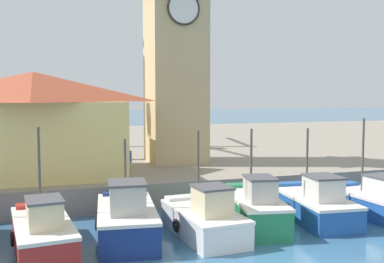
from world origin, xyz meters
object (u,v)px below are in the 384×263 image
(fishing_boat_center, at_px, (204,219))
(clock_tower, at_px, (175,41))
(fishing_boat_mid_left, at_px, (126,218))
(fishing_boat_right_outer, at_px, (371,201))
(fishing_boat_right_inner, at_px, (314,204))
(dock_worker_near_tower, at_px, (128,163))
(fishing_boat_mid_right, at_px, (255,208))
(fishing_boat_left_inner, at_px, (43,232))
(warehouse_left, at_px, (34,123))

(fishing_boat_center, distance_m, clock_tower, 13.53)
(fishing_boat_mid_left, relative_size, fishing_boat_center, 1.12)
(fishing_boat_center, relative_size, fishing_boat_right_outer, 1.06)
(fishing_boat_mid_left, height_order, clock_tower, clock_tower)
(fishing_boat_right_inner, xyz_separation_m, dock_worker_near_tower, (-7.18, 4.96, 1.42))
(fishing_boat_mid_right, bearing_deg, fishing_boat_right_outer, 0.24)
(fishing_boat_center, height_order, dock_worker_near_tower, fishing_boat_center)
(fishing_boat_right_outer, bearing_deg, fishing_boat_mid_left, 179.89)
(fishing_boat_mid_left, distance_m, clock_tower, 13.73)
(fishing_boat_left_inner, bearing_deg, fishing_boat_mid_right, 3.34)
(fishing_boat_right_outer, bearing_deg, fishing_boat_center, -175.97)
(fishing_boat_right_inner, height_order, warehouse_left, warehouse_left)
(fishing_boat_mid_right, relative_size, clock_tower, 0.31)
(fishing_boat_center, xyz_separation_m, dock_worker_near_tower, (-1.94, 5.66, 1.43))
(fishing_boat_right_inner, distance_m, warehouse_left, 14.19)
(fishing_boat_right_outer, distance_m, dock_worker_near_tower, 11.36)
(fishing_boat_mid_right, height_order, dock_worker_near_tower, fishing_boat_mid_right)
(fishing_boat_mid_left, height_order, fishing_boat_mid_right, fishing_boat_mid_right)
(fishing_boat_mid_right, bearing_deg, fishing_boat_mid_left, 179.49)
(fishing_boat_mid_left, relative_size, dock_worker_near_tower, 3.16)
(fishing_boat_right_outer, bearing_deg, dock_worker_near_tower, 153.13)
(fishing_boat_right_outer, relative_size, warehouse_left, 0.48)
(fishing_boat_center, xyz_separation_m, fishing_boat_mid_right, (2.37, 0.55, 0.08))
(fishing_boat_mid_left, xyz_separation_m, fishing_boat_right_inner, (8.12, 0.10, -0.09))
(fishing_boat_mid_right, relative_size, fishing_boat_right_inner, 0.94)
(fishing_boat_center, bearing_deg, fishing_boat_mid_right, 12.97)
(fishing_boat_left_inner, height_order, clock_tower, clock_tower)
(fishing_boat_center, xyz_separation_m, fishing_boat_right_inner, (5.24, 0.70, 0.01))
(fishing_boat_right_inner, bearing_deg, fishing_boat_mid_right, -176.99)
(warehouse_left, bearing_deg, fishing_boat_mid_left, -66.41)
(fishing_boat_center, distance_m, dock_worker_near_tower, 6.15)
(fishing_boat_mid_left, height_order, fishing_boat_right_inner, fishing_boat_right_inner)
(fishing_boat_left_inner, xyz_separation_m, fishing_boat_right_outer, (13.95, 0.50, -0.04))
(fishing_boat_center, bearing_deg, fishing_boat_right_outer, 4.03)
(warehouse_left, distance_m, dock_worker_near_tower, 5.41)
(fishing_boat_right_inner, height_order, dock_worker_near_tower, fishing_boat_right_inner)
(fishing_boat_mid_right, relative_size, fishing_boat_right_outer, 1.12)
(warehouse_left, bearing_deg, dock_worker_near_tower, -31.80)
(fishing_boat_mid_right, xyz_separation_m, clock_tower, (-0.46, 10.22, 7.89))
(dock_worker_near_tower, bearing_deg, warehouse_left, 148.20)
(fishing_boat_mid_left, bearing_deg, fishing_boat_mid_right, -0.51)
(fishing_boat_center, bearing_deg, warehouse_left, 126.88)
(fishing_boat_mid_right, height_order, warehouse_left, warehouse_left)
(fishing_boat_left_inner, relative_size, fishing_boat_mid_right, 1.03)
(fishing_boat_mid_right, xyz_separation_m, warehouse_left, (-8.63, 7.79, 3.20))
(fishing_boat_mid_left, relative_size, fishing_boat_right_outer, 1.18)
(fishing_boat_center, distance_m, warehouse_left, 10.93)
(fishing_boat_right_inner, distance_m, dock_worker_near_tower, 8.85)
(clock_tower, xyz_separation_m, warehouse_left, (-8.16, -2.43, -4.69))
(clock_tower, bearing_deg, fishing_boat_left_inner, -125.93)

